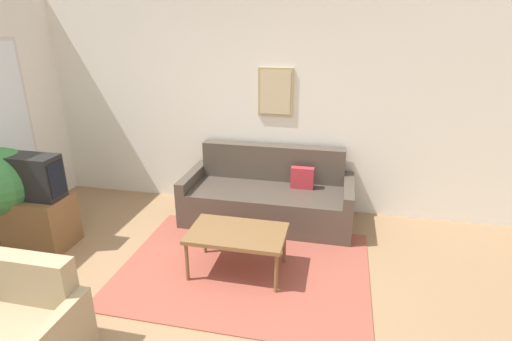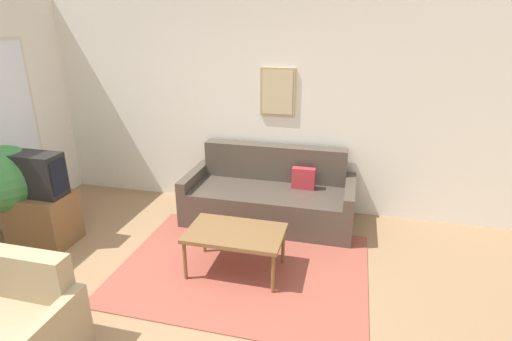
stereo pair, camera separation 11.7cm
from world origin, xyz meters
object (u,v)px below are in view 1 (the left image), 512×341
tv (31,177)px  armchair (14,340)px  couch (268,197)px  coffee_table (237,235)px  potted_plant_tall (3,183)px

tv → armchair: size_ratio=0.77×
couch → tv: tv is taller
couch → tv: bearing=-153.5°
coffee_table → tv: (-2.27, 0.03, 0.41)m
coffee_table → potted_plant_tall: 2.63m
coffee_table → tv: tv is taller
tv → armchair: tv is taller
armchair → couch: bearing=83.3°
tv → armchair: (1.04, -1.54, -0.56)m
coffee_table → tv: 2.31m
armchair → potted_plant_tall: size_ratio=0.75×
couch → coffee_table: bearing=-94.1°
coffee_table → potted_plant_tall: (-2.61, -0.01, 0.33)m
couch → tv: (-2.36, -1.17, 0.52)m
couch → potted_plant_tall: bearing=-155.8°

